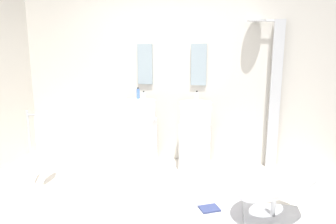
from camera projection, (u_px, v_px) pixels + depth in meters
The scene contains 15 objects.
ground_plane at pixel (144, 211), 3.30m from camera, with size 4.80×3.60×0.04m, color silver.
rear_partition at pixel (172, 74), 4.63m from camera, with size 4.80×0.10×2.60m, color beige.
pedestal_sink_left at pixel (141, 132), 4.51m from camera, with size 0.43×0.43×1.05m.
pedestal_sink_right at pixel (195, 134), 4.36m from camera, with size 0.43×0.43×1.05m.
vanity_mirror_left at pixel (145, 64), 4.61m from camera, with size 0.22×0.03×0.59m, color #8C9EA8.
vanity_mirror_right at pixel (199, 65), 4.46m from camera, with size 0.22×0.03×0.59m, color #8C9EA8.
shower_column at pixel (274, 92), 4.28m from camera, with size 0.49×0.24×2.05m.
lounge_chair at pixel (275, 188), 3.01m from camera, with size 1.09×1.09×0.65m.
towel_rack at pixel (41, 137), 3.74m from camera, with size 0.37×0.22×0.95m.
area_rug at pixel (199, 217), 3.14m from camera, with size 0.95×0.86×0.01m, color #B2B2B7.
magazine_navy at pixel (209, 208), 3.28m from camera, with size 0.20×0.16×0.02m, color navy.
coffee_mug at pixel (194, 205), 3.28m from camera, with size 0.08×0.08×0.09m, color white.
soap_bottle_clear at pixel (144, 96), 4.51m from camera, with size 0.04×0.04×0.12m.
soap_bottle_white at pixel (197, 98), 4.12m from camera, with size 0.04×0.04×0.17m.
soap_bottle_blue at pixel (138, 94), 4.55m from camera, with size 0.05×0.05×0.17m.
Camera 1 is at (0.83, -2.92, 1.67)m, focal length 33.37 mm.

